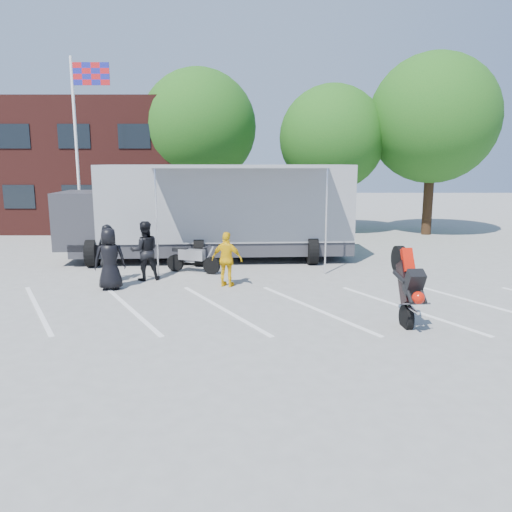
{
  "coord_description": "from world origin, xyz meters",
  "views": [
    {
      "loc": [
        1.11,
        -11.47,
        3.75
      ],
      "look_at": [
        1.09,
        1.47,
        1.3
      ],
      "focal_mm": 35.0,
      "sensor_mm": 36.0,
      "label": 1
    }
  ],
  "objects_px": {
    "tree_mid": "(332,138)",
    "tree_left": "(199,127)",
    "parked_motorcycle": "(193,273)",
    "spectator_hivis": "(227,259)",
    "spectator_leather_c": "(145,251)",
    "stunt_bike_rider": "(397,319)",
    "spectator_leather_a": "(110,259)",
    "tree_right": "(433,119)",
    "transporter_truck": "(214,260)",
    "flagpole": "(81,130)",
    "spectator_leather_b": "(108,253)"
  },
  "relations": [
    {
      "from": "transporter_truck",
      "to": "spectator_leather_b",
      "type": "relative_size",
      "value": 6.22
    },
    {
      "from": "spectator_leather_c",
      "to": "spectator_hivis",
      "type": "bearing_deg",
      "value": 142.94
    },
    {
      "from": "transporter_truck",
      "to": "spectator_leather_c",
      "type": "xyz_separation_m",
      "value": [
        -1.93,
        -3.39,
        0.95
      ]
    },
    {
      "from": "flagpole",
      "to": "spectator_leather_c",
      "type": "xyz_separation_m",
      "value": [
        3.77,
        -5.81,
        -4.1
      ]
    },
    {
      "from": "flagpole",
      "to": "spectator_hivis",
      "type": "xyz_separation_m",
      "value": [
        6.45,
        -6.65,
        -4.21
      ]
    },
    {
      "from": "stunt_bike_rider",
      "to": "spectator_leather_b",
      "type": "bearing_deg",
      "value": 150.01
    },
    {
      "from": "flagpole",
      "to": "spectator_leather_c",
      "type": "distance_m",
      "value": 8.05
    },
    {
      "from": "tree_right",
      "to": "spectator_hivis",
      "type": "xyz_separation_m",
      "value": [
        -9.8,
        -11.15,
        -5.04
      ]
    },
    {
      "from": "spectator_leather_b",
      "to": "spectator_hivis",
      "type": "bearing_deg",
      "value": -172.95
    },
    {
      "from": "tree_left",
      "to": "spectator_hivis",
      "type": "relative_size",
      "value": 5.14
    },
    {
      "from": "transporter_truck",
      "to": "spectator_leather_c",
      "type": "height_order",
      "value": "spectator_leather_c"
    },
    {
      "from": "tree_mid",
      "to": "tree_left",
      "type": "bearing_deg",
      "value": 171.87
    },
    {
      "from": "transporter_truck",
      "to": "stunt_bike_rider",
      "type": "bearing_deg",
      "value": -59.46
    },
    {
      "from": "tree_mid",
      "to": "tree_right",
      "type": "distance_m",
      "value": 5.11
    },
    {
      "from": "flagpole",
      "to": "tree_right",
      "type": "distance_m",
      "value": 16.88
    },
    {
      "from": "tree_mid",
      "to": "spectator_leather_a",
      "type": "xyz_separation_m",
      "value": [
        -8.25,
        -12.02,
        -4.02
      ]
    },
    {
      "from": "spectator_hivis",
      "to": "transporter_truck",
      "type": "bearing_deg",
      "value": -61.45
    },
    {
      "from": "tree_right",
      "to": "parked_motorcycle",
      "type": "xyz_separation_m",
      "value": [
        -11.07,
        -9.25,
        -5.88
      ]
    },
    {
      "from": "spectator_leather_a",
      "to": "spectator_leather_c",
      "type": "bearing_deg",
      "value": -138.16
    },
    {
      "from": "tree_left",
      "to": "spectator_leather_a",
      "type": "bearing_deg",
      "value": -95.47
    },
    {
      "from": "tree_right",
      "to": "parked_motorcycle",
      "type": "height_order",
      "value": "tree_right"
    },
    {
      "from": "transporter_truck",
      "to": "spectator_hivis",
      "type": "distance_m",
      "value": 4.38
    },
    {
      "from": "tree_mid",
      "to": "parked_motorcycle",
      "type": "distance_m",
      "value": 12.51
    },
    {
      "from": "tree_mid",
      "to": "spectator_hivis",
      "type": "xyz_separation_m",
      "value": [
        -4.8,
        -11.65,
        -4.1
      ]
    },
    {
      "from": "tree_right",
      "to": "transporter_truck",
      "type": "height_order",
      "value": "tree_right"
    },
    {
      "from": "spectator_leather_a",
      "to": "transporter_truck",
      "type": "bearing_deg",
      "value": -136.15
    },
    {
      "from": "parked_motorcycle",
      "to": "spectator_hivis",
      "type": "distance_m",
      "value": 2.44
    },
    {
      "from": "spectator_leather_c",
      "to": "spectator_hivis",
      "type": "height_order",
      "value": "spectator_leather_c"
    },
    {
      "from": "stunt_bike_rider",
      "to": "spectator_leather_a",
      "type": "distance_m",
      "value": 8.31
    },
    {
      "from": "spectator_leather_c",
      "to": "spectator_leather_b",
      "type": "bearing_deg",
      "value": -6.66
    },
    {
      "from": "spectator_leather_b",
      "to": "spectator_hivis",
      "type": "distance_m",
      "value": 3.82
    },
    {
      "from": "tree_mid",
      "to": "spectator_leather_a",
      "type": "distance_m",
      "value": 15.12
    },
    {
      "from": "tree_mid",
      "to": "spectator_leather_b",
      "type": "bearing_deg",
      "value": -127.77
    },
    {
      "from": "tree_mid",
      "to": "transporter_truck",
      "type": "height_order",
      "value": "tree_mid"
    },
    {
      "from": "tree_left",
      "to": "transporter_truck",
      "type": "bearing_deg",
      "value": -80.19
    },
    {
      "from": "tree_right",
      "to": "spectator_leather_a",
      "type": "bearing_deg",
      "value": -138.99
    },
    {
      "from": "flagpole",
      "to": "tree_left",
      "type": "relative_size",
      "value": 0.93
    },
    {
      "from": "flagpole",
      "to": "tree_right",
      "type": "height_order",
      "value": "tree_right"
    },
    {
      "from": "flagpole",
      "to": "spectator_leather_b",
      "type": "xyz_separation_m",
      "value": [
        2.68,
        -6.06,
        -4.13
      ]
    },
    {
      "from": "transporter_truck",
      "to": "spectator_leather_a",
      "type": "bearing_deg",
      "value": -123.93
    },
    {
      "from": "parked_motorcycle",
      "to": "spectator_leather_c",
      "type": "distance_m",
      "value": 2.0
    },
    {
      "from": "flagpole",
      "to": "spectator_leather_a",
      "type": "bearing_deg",
      "value": -66.88
    },
    {
      "from": "spectator_leather_a",
      "to": "spectator_hivis",
      "type": "xyz_separation_m",
      "value": [
        3.45,
        0.37,
        -0.08
      ]
    },
    {
      "from": "tree_left",
      "to": "spectator_leather_c",
      "type": "xyz_separation_m",
      "value": [
        -0.48,
        -11.81,
        -4.61
      ]
    },
    {
      "from": "tree_mid",
      "to": "spectator_leather_a",
      "type": "bearing_deg",
      "value": -124.45
    },
    {
      "from": "tree_left",
      "to": "spectator_leather_b",
      "type": "relative_size",
      "value": 4.69
    },
    {
      "from": "flagpole",
      "to": "tree_mid",
      "type": "relative_size",
      "value": 1.04
    },
    {
      "from": "spectator_leather_a",
      "to": "spectator_leather_b",
      "type": "xyz_separation_m",
      "value": [
        -0.32,
        0.96,
        -0.0
      ]
    },
    {
      "from": "flagpole",
      "to": "spectator_leather_b",
      "type": "distance_m",
      "value": 7.81
    },
    {
      "from": "transporter_truck",
      "to": "tree_mid",
      "type": "bearing_deg",
      "value": 49.73
    }
  ]
}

